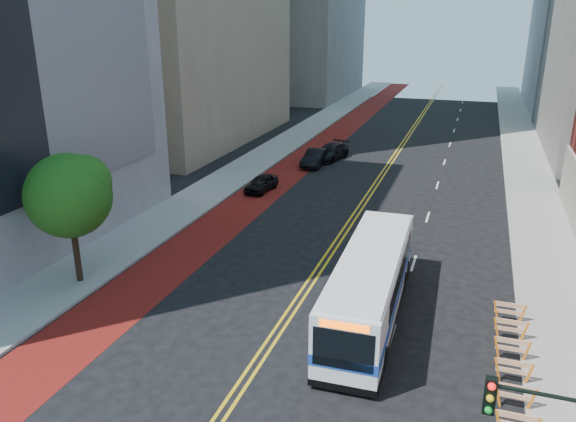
# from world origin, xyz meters

# --- Properties ---
(ground) EXTENTS (160.00, 160.00, 0.00)m
(ground) POSITION_xyz_m (0.00, 0.00, 0.00)
(ground) COLOR black
(ground) RESTS_ON ground
(sidewalk_left) EXTENTS (4.00, 140.00, 0.15)m
(sidewalk_left) POSITION_xyz_m (-12.00, 30.00, 0.07)
(sidewalk_left) COLOR gray
(sidewalk_left) RESTS_ON ground
(sidewalk_right) EXTENTS (4.00, 140.00, 0.15)m
(sidewalk_right) POSITION_xyz_m (12.00, 30.00, 0.07)
(sidewalk_right) COLOR gray
(sidewalk_right) RESTS_ON ground
(bus_lane_paint) EXTENTS (3.60, 140.00, 0.01)m
(bus_lane_paint) POSITION_xyz_m (-8.10, 30.00, 0.00)
(bus_lane_paint) COLOR #620E0E
(bus_lane_paint) RESTS_ON ground
(center_line_inner) EXTENTS (0.14, 140.00, 0.01)m
(center_line_inner) POSITION_xyz_m (-0.18, 30.00, 0.00)
(center_line_inner) COLOR gold
(center_line_inner) RESTS_ON ground
(center_line_outer) EXTENTS (0.14, 140.00, 0.01)m
(center_line_outer) POSITION_xyz_m (0.18, 30.00, 0.00)
(center_line_outer) COLOR gold
(center_line_outer) RESTS_ON ground
(lane_dashes) EXTENTS (0.14, 98.20, 0.01)m
(lane_dashes) POSITION_xyz_m (4.80, 38.00, 0.01)
(lane_dashes) COLOR silver
(lane_dashes) RESTS_ON ground
(construction_barriers) EXTENTS (1.42, 10.91, 1.00)m
(construction_barriers) POSITION_xyz_m (9.60, 3.42, 0.68)
(construction_barriers) COLOR orange
(construction_barriers) RESTS_ON ground
(street_tree) EXTENTS (4.20, 4.20, 6.70)m
(street_tree) POSITION_xyz_m (-11.24, 6.04, 4.91)
(street_tree) COLOR black
(street_tree) RESTS_ON sidewalk_left
(transit_bus) EXTENTS (2.88, 11.82, 3.23)m
(transit_bus) POSITION_xyz_m (3.55, 7.39, 1.69)
(transit_bus) COLOR white
(transit_bus) RESTS_ON ground
(car_a) EXTENTS (1.90, 3.87, 1.27)m
(car_a) POSITION_xyz_m (-8.21, 23.94, 0.64)
(car_a) COLOR black
(car_a) RESTS_ON ground
(car_b) EXTENTS (1.67, 4.57, 1.50)m
(car_b) POSITION_xyz_m (-6.38, 32.82, 0.75)
(car_b) COLOR black
(car_b) RESTS_ON ground
(car_c) EXTENTS (3.04, 5.36, 1.46)m
(car_c) POSITION_xyz_m (-5.66, 35.64, 0.73)
(car_c) COLOR black
(car_c) RESTS_ON ground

